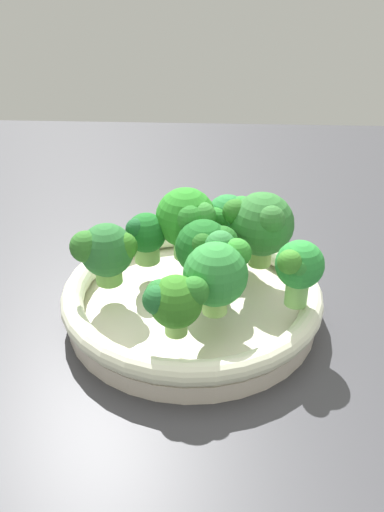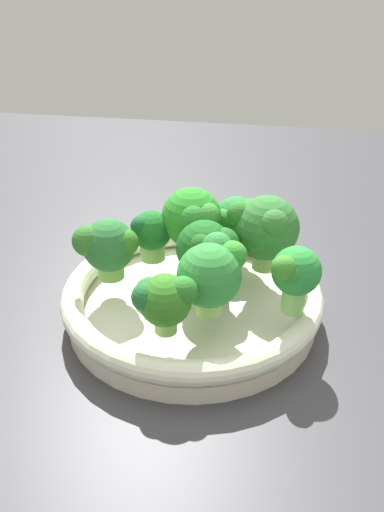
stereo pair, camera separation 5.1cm
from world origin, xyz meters
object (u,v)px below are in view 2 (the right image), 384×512
object	(u,v)px
broccoli_floret_0	(193,219)
broccoli_floret_5	(212,273)
broccoli_floret_4	(208,249)
broccoli_floret_8	(267,227)
broccoli_floret_1	(295,274)
broccoli_floret_7	(152,232)
broccoli_floret_6	(163,299)
broccoli_floret_3	(108,245)
broccoli_floret_2	(237,219)
bowl	(192,299)

from	to	relation	value
broccoli_floret_0	broccoli_floret_5	distance (cm)	9.57
broccoli_floret_0	broccoli_floret_4	xyz separation A→B (cm)	(-4.11, -2.12, -0.98)
broccoli_floret_8	broccoli_floret_1	bearing A→B (deg)	-158.61
broccoli_floret_5	broccoli_floret_7	bearing A→B (deg)	41.51
broccoli_floret_0	broccoli_floret_6	bearing A→B (deg)	178.46
broccoli_floret_3	broccoli_floret_2	bearing A→B (deg)	-54.69
broccoli_floret_1	broccoli_floret_8	bearing A→B (deg)	21.39
broccoli_floret_2	broccoli_floret_7	bearing A→B (deg)	116.07
broccoli_floret_1	broccoli_floret_6	distance (cm)	11.58
broccoli_floret_1	broccoli_floret_6	xyz separation A→B (cm)	(-4.65, 10.58, -0.70)
bowl	broccoli_floret_1	size ratio (longest dim) A/B	4.02
broccoli_floret_0	bowl	bearing A→B (deg)	-171.41
broccoli_floret_2	broccoli_floret_6	xyz separation A→B (cm)	(-15.78, 4.51, -0.02)
broccoli_floret_0	broccoli_floret_3	bearing A→B (deg)	124.23
bowl	broccoli_floret_4	bearing A→B (deg)	-64.23
broccoli_floret_0	broccoli_floret_2	xyz separation A→B (cm)	(3.16, -4.17, -1.20)
broccoli_floret_2	broccoli_floret_5	xyz separation A→B (cm)	(-12.18, 1.01, 0.69)
broccoli_floret_3	broccoli_floret_8	bearing A→B (deg)	-74.01
broccoli_floret_2	broccoli_floret_3	bearing A→B (deg)	125.31
bowl	broccoli_floret_5	world-z (taller)	broccoli_floret_5
broccoli_floret_0	broccoli_floret_3	xyz separation A→B (cm)	(-5.01, 7.37, -0.94)
broccoli_floret_3	broccoli_floret_8	distance (cm)	15.42
bowl	broccoli_floret_2	xyz separation A→B (cm)	(7.94, -3.45, 5.26)
broccoli_floret_3	broccoli_floret_5	xyz separation A→B (cm)	(-4.01, -10.53, 0.43)
bowl	broccoli_floret_8	size ratio (longest dim) A/B	3.29
broccoli_floret_2	broccoli_floret_4	xyz separation A→B (cm)	(-7.27, 2.05, 0.22)
broccoli_floret_1	broccoli_floret_7	bearing A→B (deg)	63.56
broccoli_floret_8	broccoli_floret_5	bearing A→B (deg)	152.68
broccoli_floret_4	broccoli_floret_5	distance (cm)	5.05
broccoli_floret_3	broccoli_floret_6	xyz separation A→B (cm)	(-7.61, -7.03, -0.28)
bowl	broccoli_floret_4	xyz separation A→B (cm)	(0.68, -1.40, 5.47)
broccoli_floret_7	broccoli_floret_8	distance (cm)	11.57
broccoli_floret_8	broccoli_floret_7	bearing A→B (deg)	90.46
broccoli_floret_2	broccoli_floret_3	distance (cm)	14.14
broccoli_floret_2	broccoli_floret_3	world-z (taller)	broccoli_floret_3
broccoli_floret_4	broccoli_floret_6	bearing A→B (deg)	163.89
bowl	broccoli_floret_6	distance (cm)	9.49
broccoli_floret_2	broccoli_floret_4	distance (cm)	7.55
bowl	broccoli_floret_5	distance (cm)	7.70
bowl	broccoli_floret_1	distance (cm)	11.66
broccoli_floret_4	broccoli_floret_8	world-z (taller)	broccoli_floret_8
bowl	broccoli_floret_5	xyz separation A→B (cm)	(-4.24, -2.44, 5.95)
broccoli_floret_0	broccoli_floret_4	bearing A→B (deg)	-152.69
broccoli_floret_1	bowl	bearing A→B (deg)	71.45
broccoli_floret_0	broccoli_floret_1	size ratio (longest dim) A/B	1.20
broccoli_floret_7	bowl	bearing A→B (deg)	-129.31
bowl	broccoli_floret_1	bearing A→B (deg)	-108.55
bowl	broccoli_floret_3	distance (cm)	9.80
broccoli_floret_1	broccoli_floret_4	distance (cm)	9.01
broccoli_floret_3	broccoli_floret_4	distance (cm)	9.53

